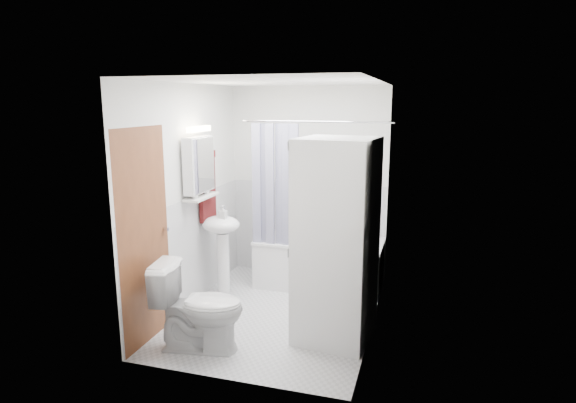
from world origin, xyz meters
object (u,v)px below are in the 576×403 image
(bathtub, at_px, (320,260))
(sink, at_px, (222,237))
(toilet, at_px, (199,307))
(washer_dryer, at_px, (336,241))

(bathtub, xyz_separation_m, sink, (-1.00, -0.63, 0.39))
(bathtub, relative_size, sink, 1.45)
(sink, bearing_deg, toilet, -75.59)
(washer_dryer, relative_size, toilet, 2.34)
(sink, xyz_separation_m, washer_dryer, (1.43, -0.62, 0.25))
(sink, bearing_deg, bathtub, 32.06)
(bathtub, height_order, sink, sink)
(bathtub, xyz_separation_m, toilet, (-0.70, -1.81, 0.08))
(sink, height_order, washer_dryer, washer_dryer)
(washer_dryer, bearing_deg, toilet, -146.99)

